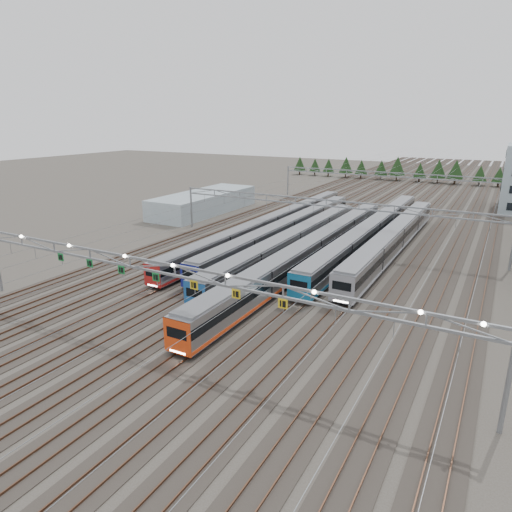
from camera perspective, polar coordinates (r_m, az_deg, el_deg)
The scene contains 13 objects.
ground at distance 46.03m, azimuth -9.65°, elevation -10.43°, with size 400.00×400.00×0.00m, color #47423A.
track_bed at distance 135.56m, azimuth 17.64°, elevation 7.90°, with size 54.00×260.00×5.42m.
train_a at distance 84.74m, azimuth 1.94°, elevation 3.97°, with size 2.63×65.97×3.42m.
train_b at distance 80.29m, azimuth 3.88°, elevation 3.29°, with size 2.80×56.72×3.64m.
train_c at distance 71.63m, azimuth 4.50°, elevation 1.65°, with size 2.91×51.43×3.79m.
train_d at distance 67.32m, azimuth 6.95°, elevation 0.63°, with size 2.99×63.04×3.90m.
train_e at distance 80.46m, azimuth 14.17°, elevation 2.91°, with size 2.95×61.40×3.84m.
train_f at distance 76.78m, azimuth 16.85°, elevation 2.08°, with size 3.05×52.09×3.97m.
gantry_near at distance 43.20m, azimuth -10.26°, elevation -2.10°, with size 56.36×0.61×8.08m.
gantry_mid at distance 77.58m, azimuth 8.74°, elevation 5.91°, with size 56.36×0.36×8.00m.
gantry_far at distance 120.36m, azimuth 16.36°, elevation 9.32°, with size 56.36×0.36×8.00m.
west_shed at distance 106.18m, azimuth -6.50°, elevation 6.68°, with size 10.00×30.00×4.49m, color #96ABB4.
treeline at distance 164.36m, azimuth 21.82°, elevation 9.92°, with size 106.40×5.60×7.02m.
Camera 1 is at (26.08, -31.59, 20.99)m, focal length 32.00 mm.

